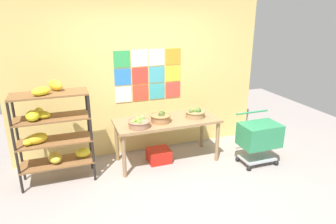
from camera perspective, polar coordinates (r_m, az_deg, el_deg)
name	(u,v)px	position (r m, az deg, el deg)	size (l,w,h in m)	color
ground	(178,204)	(4.12, 1.96, -16.93)	(9.44, 9.44, 0.00)	gray
back_wall_with_art	(141,68)	(5.09, -5.20, 8.27)	(4.30, 0.07, 2.96)	#E3C46C
banana_shelf_unit	(50,129)	(4.52, -21.35, -2.94)	(1.02, 0.48, 1.48)	black
display_table	(167,124)	(4.87, -0.20, -2.37)	(1.68, 0.69, 0.73)	#94704B
fruit_basket_left	(161,117)	(4.71, -1.39, -0.96)	(0.33, 0.33, 0.18)	#A06F45
fruit_basket_back_right	(195,113)	(4.95, 5.22, -0.19)	(0.33, 0.33, 0.17)	#9D7D51
fruit_basket_centre	(139,123)	(4.53, -5.50, -2.11)	(0.34, 0.34, 0.16)	#966C51
produce_crate_under_table	(159,155)	(5.05, -1.75, -8.20)	(0.36, 0.33, 0.22)	red
shopping_cart	(259,136)	(5.05, 16.89, -4.45)	(0.62, 0.47, 0.82)	black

